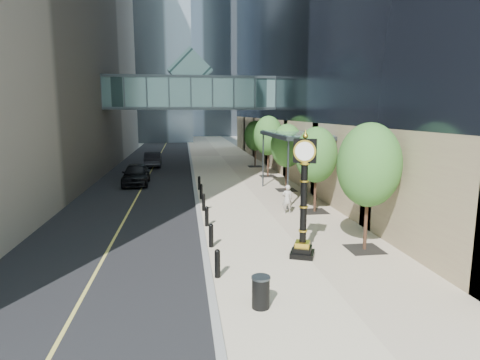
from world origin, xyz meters
name	(u,v)px	position (x,y,z in m)	size (l,w,h in m)	color
ground	(301,287)	(0.00, 0.00, 0.00)	(320.00, 320.00, 0.00)	gray
road	(159,157)	(-7.00, 40.00, 0.01)	(8.00, 180.00, 0.02)	black
sidewalk	(221,156)	(1.00, 40.00, 0.03)	(8.00, 180.00, 0.06)	beige
curb	(190,156)	(-3.00, 40.00, 0.04)	(0.25, 180.00, 0.07)	gray
distant_tower_c	(174,24)	(-6.00, 120.00, 32.50)	(22.00, 22.00, 65.00)	#8B9EAF
skywalk	(191,91)	(-3.00, 28.00, 7.71)	(17.00, 4.20, 5.80)	slate
entrance_canopy	(293,135)	(3.48, 14.00, 4.19)	(3.00, 8.00, 4.38)	#383F44
bollard_row	(205,210)	(-2.70, 9.00, 0.51)	(0.20, 16.20, 0.90)	black
street_trees	(288,144)	(3.60, 15.62, 3.45)	(2.60, 28.44, 5.34)	black
street_clock	(304,205)	(0.80, 2.57, 2.17)	(1.19, 1.19, 4.86)	black
trash_bin	(261,293)	(-1.63, -1.35, 0.51)	(0.52, 0.52, 0.90)	black
pedestrian	(287,199)	(1.93, 9.33, 0.88)	(0.60, 0.39, 1.64)	#B0AAA1
car_near	(136,174)	(-7.58, 20.15, 0.86)	(1.99, 4.95, 1.69)	black
car_far	(153,159)	(-7.01, 30.79, 0.80)	(1.64, 4.71, 1.55)	black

